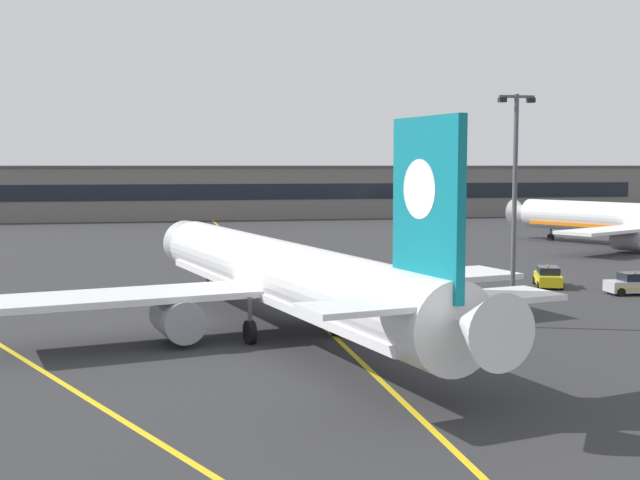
# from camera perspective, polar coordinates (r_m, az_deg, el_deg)

# --- Properties ---
(ground_plane) EXTENTS (400.00, 400.00, 0.00)m
(ground_plane) POSITION_cam_1_polar(r_m,az_deg,el_deg) (38.07, 4.15, -9.62)
(ground_plane) COLOR #2D2D30
(taxiway_centreline) EXTENTS (0.45, 180.00, 0.01)m
(taxiway_centreline) POSITION_cam_1_polar(r_m,az_deg,el_deg) (66.90, -2.73, -3.16)
(taxiway_centreline) COLOR yellow
(taxiway_centreline) RESTS_ON ground
(taxiway_lead_in_stripe) EXTENTS (25.79, 54.43, 0.01)m
(taxiway_lead_in_stripe) POSITION_cam_1_polar(r_m,az_deg,el_deg) (38.91, -17.28, -9.51)
(taxiway_lead_in_stripe) COLOR yellow
(taxiway_lead_in_stripe) RESTS_ON ground
(airliner_foreground) EXTENTS (32.25, 41.05, 11.65)m
(airliner_foreground) POSITION_cam_1_polar(r_m,az_deg,el_deg) (47.46, -2.69, -2.50)
(airliner_foreground) COLOR white
(airliner_foreground) RESTS_ON ground
(apron_lamp_post) EXTENTS (2.24, 0.90, 13.89)m
(apron_lamp_post) POSITION_cam_1_polar(r_m,az_deg,el_deg) (50.41, 13.30, 2.26)
(apron_lamp_post) COLOR #515156
(apron_lamp_post) RESTS_ON ground
(service_car_nearest) EXTENTS (4.28, 2.15, 1.79)m
(service_car_nearest) POSITION_cam_1_polar(r_m,az_deg,el_deg) (66.63, 20.94, -2.87)
(service_car_nearest) COLOR #B7B7BC
(service_car_nearest) RESTS_ON ground
(service_car_third) EXTENTS (3.13, 4.56, 1.79)m
(service_car_third) POSITION_cam_1_polar(r_m,az_deg,el_deg) (68.48, 15.49, -2.50)
(service_car_third) COLOR yellow
(service_car_third) RESTS_ON ground
(terminal_building) EXTENTS (165.31, 12.40, 9.62)m
(terminal_building) POSITION_cam_1_polar(r_m,az_deg,el_deg) (151.73, -7.17, 3.31)
(terminal_building) COLOR slate
(terminal_building) RESTS_ON ground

